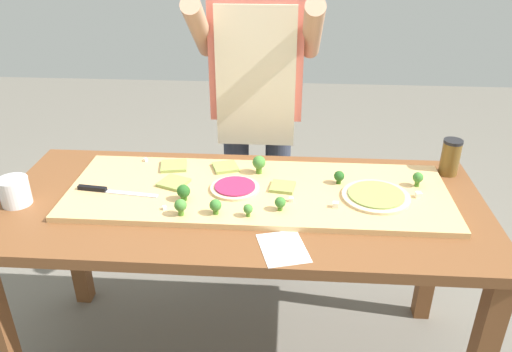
{
  "coord_description": "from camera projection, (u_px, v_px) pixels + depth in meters",
  "views": [
    {
      "loc": [
        0.16,
        -1.58,
        1.72
      ],
      "look_at": [
        0.05,
        0.06,
        0.86
      ],
      "focal_mm": 35.54,
      "sensor_mm": 36.0,
      "label": 1
    }
  ],
  "objects": [
    {
      "name": "pizza_slice_near_right",
      "position": [
        174.0,
        183.0,
        1.9
      ],
      "size": [
        0.12,
        0.12,
        0.01
      ],
      "primitive_type": "cube",
      "rotation": [
        0.0,
        0.0,
        -0.39
      ],
      "color": "#899E4C",
      "rests_on": "cutting_board"
    },
    {
      "name": "broccoli_floret_front_right",
      "position": [
        181.0,
        206.0,
        1.69
      ],
      "size": [
        0.04,
        0.04,
        0.06
      ],
      "color": "#487A23",
      "rests_on": "cutting_board"
    },
    {
      "name": "broccoli_floret_front_mid",
      "position": [
        259.0,
        163.0,
        1.96
      ],
      "size": [
        0.05,
        0.05,
        0.07
      ],
      "color": "#487A23",
      "rests_on": "cutting_board"
    },
    {
      "name": "pizza_slice_far_left",
      "position": [
        174.0,
        166.0,
        2.02
      ],
      "size": [
        0.12,
        0.12,
        0.01
      ],
      "primitive_type": "cube",
      "rotation": [
        0.0,
        0.0,
        0.18
      ],
      "color": "#899E4C",
      "rests_on": "cutting_board"
    },
    {
      "name": "pizza_whole_beet_magenta",
      "position": [
        235.0,
        188.0,
        1.86
      ],
      "size": [
        0.18,
        0.18,
        0.02
      ],
      "color": "beige",
      "rests_on": "cutting_board"
    },
    {
      "name": "cook_center",
      "position": [
        257.0,
        93.0,
        2.27
      ],
      "size": [
        0.54,
        0.39,
        1.67
      ],
      "color": "#333847",
      "rests_on": "ground"
    },
    {
      "name": "recipe_note",
      "position": [
        283.0,
        248.0,
        1.57
      ],
      "size": [
        0.18,
        0.21,
        0.0
      ],
      "primitive_type": "cube",
      "rotation": [
        0.0,
        0.0,
        0.28
      ],
      "color": "white",
      "rests_on": "prep_table"
    },
    {
      "name": "broccoli_floret_front_left",
      "position": [
        216.0,
        206.0,
        1.7
      ],
      "size": [
        0.04,
        0.04,
        0.05
      ],
      "color": "#3F7220",
      "rests_on": "cutting_board"
    },
    {
      "name": "pizza_slice_near_left",
      "position": [
        282.0,
        187.0,
        1.87
      ],
      "size": [
        0.1,
        0.1,
        0.01
      ],
      "primitive_type": "cube",
      "rotation": [
        0.0,
        0.0,
        -0.15
      ],
      "color": "#899E4C",
      "rests_on": "cutting_board"
    },
    {
      "name": "pizza_whole_pesto_green",
      "position": [
        376.0,
        196.0,
        1.81
      ],
      "size": [
        0.24,
        0.24,
        0.02
      ],
      "color": "beige",
      "rests_on": "cutting_board"
    },
    {
      "name": "pizza_slice_far_right",
      "position": [
        225.0,
        167.0,
        2.02
      ],
      "size": [
        0.12,
        0.12,
        0.01
      ],
      "primitive_type": "cube",
      "rotation": [
        0.0,
        0.0,
        0.34
      ],
      "color": "#899E4C",
      "rests_on": "cutting_board"
    },
    {
      "name": "chefs_knife",
      "position": [
        106.0,
        190.0,
        1.85
      ],
      "size": [
        0.31,
        0.06,
        0.02
      ],
      "color": "#B7BABF",
      "rests_on": "cutting_board"
    },
    {
      "name": "cutting_board",
      "position": [
        258.0,
        192.0,
        1.87
      ],
      "size": [
        1.39,
        0.49,
        0.02
      ],
      "primitive_type": "cube",
      "color": "tan",
      "rests_on": "prep_table"
    },
    {
      "name": "cheese_crumble_a",
      "position": [
        335.0,
        205.0,
        1.75
      ],
      "size": [
        0.02,
        0.02,
        0.02
      ],
      "primitive_type": "cube",
      "rotation": [
        0.0,
        0.0,
        1.47
      ],
      "color": "white",
      "rests_on": "cutting_board"
    },
    {
      "name": "cheese_crumble_d",
      "position": [
        418.0,
        195.0,
        1.81
      ],
      "size": [
        0.02,
        0.02,
        0.02
      ],
      "primitive_type": "cube",
      "rotation": [
        0.0,
        0.0,
        0.12
      ],
      "color": "white",
      "rests_on": "cutting_board"
    },
    {
      "name": "cheese_crumble_c",
      "position": [
        146.0,
        160.0,
        2.07
      ],
      "size": [
        0.02,
        0.02,
        0.01
      ],
      "primitive_type": "cube",
      "rotation": [
        0.0,
        0.0,
        0.91
      ],
      "color": "white",
      "rests_on": "cutting_board"
    },
    {
      "name": "broccoli_floret_center_left",
      "position": [
        339.0,
        176.0,
        1.89
      ],
      "size": [
        0.04,
        0.04,
        0.05
      ],
      "color": "#2C5915",
      "rests_on": "cutting_board"
    },
    {
      "name": "sauce_jar",
      "position": [
        450.0,
        157.0,
        1.99
      ],
      "size": [
        0.07,
        0.07,
        0.15
      ],
      "color": "brown",
      "rests_on": "prep_table"
    },
    {
      "name": "broccoli_floret_back_mid",
      "position": [
        184.0,
        192.0,
        1.78
      ],
      "size": [
        0.05,
        0.05,
        0.06
      ],
      "color": "#2C5915",
      "rests_on": "cutting_board"
    },
    {
      "name": "flour_cup",
      "position": [
        15.0,
        193.0,
        1.8
      ],
      "size": [
        0.1,
        0.1,
        0.1
      ],
      "color": "white",
      "rests_on": "prep_table"
    },
    {
      "name": "cheese_crumble_b",
      "position": [
        164.0,
        208.0,
        1.74
      ],
      "size": [
        0.02,
        0.02,
        0.01
      ],
      "primitive_type": "cube",
      "rotation": [
        0.0,
        0.0,
        0.49
      ],
      "color": "white",
      "rests_on": "cutting_board"
    },
    {
      "name": "prep_table",
      "position": [
        241.0,
        225.0,
        1.88
      ],
      "size": [
        1.76,
        0.77,
        0.79
      ],
      "color": "brown",
      "rests_on": "ground"
    },
    {
      "name": "cheese_crumble_e",
      "position": [
        291.0,
        200.0,
        1.78
      ],
      "size": [
        0.02,
        0.02,
        0.02
      ],
      "primitive_type": "cube",
      "rotation": [
        0.0,
        0.0,
        1.53
      ],
      "color": "white",
      "rests_on": "cutting_board"
    },
    {
      "name": "broccoli_floret_center_right",
      "position": [
        418.0,
        178.0,
        1.87
      ],
      "size": [
        0.04,
        0.04,
        0.06
      ],
      "color": "#3F7220",
      "rests_on": "cutting_board"
    },
    {
      "name": "broccoli_floret_back_right",
      "position": [
        280.0,
        203.0,
        1.72
      ],
      "size": [
        0.04,
        0.04,
        0.05
      ],
      "color": "#3F7220",
      "rests_on": "cutting_board"
    },
    {
      "name": "broccoli_floret_back_left",
      "position": [
        248.0,
        209.0,
        1.69
      ],
      "size": [
        0.03,
        0.03,
        0.05
      ],
      "color": "#487A23",
      "rests_on": "cutting_board"
    }
  ]
}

